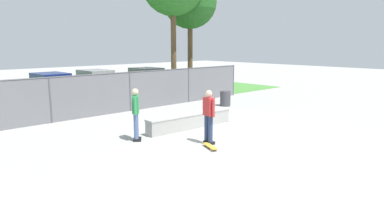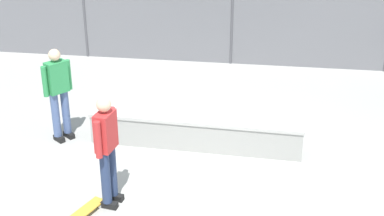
{
  "view_description": "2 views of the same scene",
  "coord_description": "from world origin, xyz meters",
  "px_view_note": "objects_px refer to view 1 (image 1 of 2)",
  "views": [
    {
      "loc": [
        -9.4,
        -9.17,
        3.32
      ],
      "look_at": [
        -0.53,
        0.34,
        0.9
      ],
      "focal_mm": 32.6,
      "sensor_mm": 36.0,
      "label": 1
    },
    {
      "loc": [
        1.0,
        -8.25,
        4.95
      ],
      "look_at": [
        -0.31,
        0.52,
        0.89
      ],
      "focal_mm": 51.07,
      "sensor_mm": 36.0,
      "label": 2
    }
  ],
  "objects_px": {
    "skateboard": "(210,146)",
    "car_blue": "(52,87)",
    "skateboarder": "(209,115)",
    "bystander": "(136,112)",
    "trash_bin": "(225,99)",
    "concrete_ledge": "(190,121)",
    "car_white": "(97,83)",
    "car_silver": "(147,80)",
    "tree_near_right": "(190,2)"
  },
  "relations": [
    {
      "from": "skateboard",
      "to": "car_blue",
      "type": "height_order",
      "value": "car_blue"
    },
    {
      "from": "skateboarder",
      "to": "bystander",
      "type": "relative_size",
      "value": 1.0
    },
    {
      "from": "car_blue",
      "to": "trash_bin",
      "type": "relative_size",
      "value": 5.25
    },
    {
      "from": "concrete_ledge",
      "to": "bystander",
      "type": "height_order",
      "value": "bystander"
    },
    {
      "from": "skateboarder",
      "to": "trash_bin",
      "type": "distance_m",
      "value": 7.38
    },
    {
      "from": "concrete_ledge",
      "to": "trash_bin",
      "type": "bearing_deg",
      "value": 26.72
    },
    {
      "from": "concrete_ledge",
      "to": "car_white",
      "type": "height_order",
      "value": "car_white"
    },
    {
      "from": "concrete_ledge",
      "to": "car_silver",
      "type": "height_order",
      "value": "car_silver"
    },
    {
      "from": "concrete_ledge",
      "to": "tree_near_right",
      "type": "bearing_deg",
      "value": 47.31
    },
    {
      "from": "car_blue",
      "to": "skateboarder",
      "type": "bearing_deg",
      "value": -87.95
    },
    {
      "from": "skateboarder",
      "to": "car_silver",
      "type": "xyz_separation_m",
      "value": [
        6.18,
        12.01,
        -0.17
      ]
    },
    {
      "from": "car_blue",
      "to": "trash_bin",
      "type": "distance_m",
      "value": 9.92
    },
    {
      "from": "skateboard",
      "to": "trash_bin",
      "type": "distance_m",
      "value": 7.84
    },
    {
      "from": "car_silver",
      "to": "trash_bin",
      "type": "bearing_deg",
      "value": -92.49
    },
    {
      "from": "concrete_ledge",
      "to": "trash_bin",
      "type": "relative_size",
      "value": 4.94
    },
    {
      "from": "concrete_ledge",
      "to": "skateboard",
      "type": "bearing_deg",
      "value": -119.39
    },
    {
      "from": "skateboarder",
      "to": "car_blue",
      "type": "relative_size",
      "value": 0.43
    },
    {
      "from": "tree_near_right",
      "to": "bystander",
      "type": "xyz_separation_m",
      "value": [
        -8.9,
        -6.91,
        -4.86
      ]
    },
    {
      "from": "skateboard",
      "to": "trash_bin",
      "type": "xyz_separation_m",
      "value": [
        6.16,
        4.83,
        0.33
      ]
    },
    {
      "from": "skateboard",
      "to": "car_white",
      "type": "relative_size",
      "value": 0.19
    },
    {
      "from": "tree_near_right",
      "to": "car_white",
      "type": "relative_size",
      "value": 1.78
    },
    {
      "from": "trash_bin",
      "to": "car_white",
      "type": "bearing_deg",
      "value": 111.94
    },
    {
      "from": "car_white",
      "to": "bystander",
      "type": "relative_size",
      "value": 2.34
    },
    {
      "from": "skateboarder",
      "to": "skateboard",
      "type": "bearing_deg",
      "value": -129.42
    },
    {
      "from": "car_blue",
      "to": "bystander",
      "type": "relative_size",
      "value": 2.34
    },
    {
      "from": "tree_near_right",
      "to": "car_silver",
      "type": "bearing_deg",
      "value": 111.03
    },
    {
      "from": "skateboarder",
      "to": "skateboard",
      "type": "height_order",
      "value": "skateboarder"
    },
    {
      "from": "skateboarder",
      "to": "trash_bin",
      "type": "height_order",
      "value": "skateboarder"
    },
    {
      "from": "skateboard",
      "to": "car_silver",
      "type": "height_order",
      "value": "car_silver"
    },
    {
      "from": "car_white",
      "to": "bystander",
      "type": "distance_m",
      "value": 11.34
    },
    {
      "from": "skateboarder",
      "to": "skateboard",
      "type": "distance_m",
      "value": 1.06
    },
    {
      "from": "car_blue",
      "to": "car_silver",
      "type": "height_order",
      "value": "same"
    },
    {
      "from": "car_white",
      "to": "tree_near_right",
      "type": "bearing_deg",
      "value": -37.36
    },
    {
      "from": "bystander",
      "to": "trash_bin",
      "type": "bearing_deg",
      "value": 18.49
    },
    {
      "from": "car_blue",
      "to": "trash_bin",
      "type": "bearing_deg",
      "value": -50.64
    },
    {
      "from": "tree_near_right",
      "to": "trash_bin",
      "type": "height_order",
      "value": "tree_near_right"
    },
    {
      "from": "skateboard",
      "to": "bystander",
      "type": "distance_m",
      "value": 2.82
    },
    {
      "from": "skateboarder",
      "to": "car_white",
      "type": "distance_m",
      "value": 12.81
    },
    {
      "from": "car_white",
      "to": "trash_bin",
      "type": "height_order",
      "value": "car_white"
    },
    {
      "from": "skateboard",
      "to": "bystander",
      "type": "bearing_deg",
      "value": 117.23
    },
    {
      "from": "skateboard",
      "to": "trash_bin",
      "type": "bearing_deg",
      "value": 38.12
    },
    {
      "from": "trash_bin",
      "to": "bystander",
      "type": "bearing_deg",
      "value": -161.51
    },
    {
      "from": "car_white",
      "to": "trash_bin",
      "type": "xyz_separation_m",
      "value": [
        3.26,
        -8.09,
        -0.43
      ]
    },
    {
      "from": "skateboarder",
      "to": "car_white",
      "type": "xyz_separation_m",
      "value": [
        2.59,
        12.55,
        -0.17
      ]
    },
    {
      "from": "bystander",
      "to": "trash_bin",
      "type": "height_order",
      "value": "bystander"
    },
    {
      "from": "concrete_ledge",
      "to": "skateboarder",
      "type": "relative_size",
      "value": 2.2
    },
    {
      "from": "car_blue",
      "to": "bystander",
      "type": "bearing_deg",
      "value": -96.17
    },
    {
      "from": "bystander",
      "to": "trash_bin",
      "type": "xyz_separation_m",
      "value": [
        7.38,
        2.47,
        -0.6
      ]
    },
    {
      "from": "skateboard",
      "to": "car_blue",
      "type": "distance_m",
      "value": 12.52
    },
    {
      "from": "bystander",
      "to": "car_white",
      "type": "bearing_deg",
      "value": 68.69
    }
  ]
}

